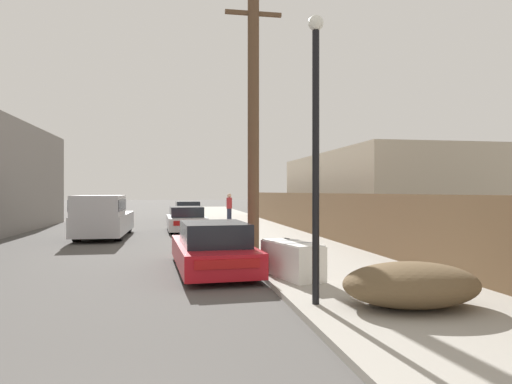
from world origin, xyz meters
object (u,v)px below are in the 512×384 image
object	(u,v)px
utility_pole	(253,117)
pedestrian	(229,207)
car_parked_mid	(186,220)
parked_sports_car_red	(212,248)
discarded_fridge	(292,259)
street_lamp	(316,137)
brush_pile	(411,284)
pickup_truck	(103,217)
car_parked_far	(187,211)

from	to	relation	value
utility_pole	pedestrian	distance (m)	14.02
utility_pole	car_parked_mid	bearing A→B (deg)	101.96
parked_sports_car_red	utility_pole	distance (m)	4.87
parked_sports_car_red	car_parked_mid	xyz separation A→B (m)	(-0.40, 11.62, 0.02)
discarded_fridge	street_lamp	distance (m)	3.46
car_parked_mid	brush_pile	bearing A→B (deg)	-81.08
parked_sports_car_red	pickup_truck	xyz separation A→B (m)	(-3.99, 8.81, 0.35)
utility_pole	pedestrian	size ratio (longest dim) A/B	4.70
pickup_truck	pedestrian	world-z (taller)	pedestrian
car_parked_mid	street_lamp	world-z (taller)	street_lamp
car_parked_mid	utility_pole	size ratio (longest dim) A/B	0.51
discarded_fridge	utility_pole	bearing A→B (deg)	77.40
discarded_fridge	utility_pole	xyz separation A→B (m)	(-0.12, 4.34, 3.87)
parked_sports_car_red	street_lamp	bearing A→B (deg)	-74.75
parked_sports_car_red	car_parked_mid	world-z (taller)	same
street_lamp	pedestrian	size ratio (longest dim) A/B	2.73
brush_pile	pedestrian	distance (m)	20.83
brush_pile	pickup_truck	bearing A→B (deg)	117.27
discarded_fridge	pickup_truck	xyz separation A→B (m)	(-5.62, 10.50, 0.42)
utility_pole	parked_sports_car_red	bearing A→B (deg)	-119.65
discarded_fridge	brush_pile	bearing A→B (deg)	-80.19
discarded_fridge	car_parked_far	size ratio (longest dim) A/B	0.44
parked_sports_car_red	pickup_truck	bearing A→B (deg)	110.85
pedestrian	brush_pile	bearing A→B (deg)	-88.39
car_parked_far	street_lamp	world-z (taller)	street_lamp
street_lamp	pedestrian	bearing A→B (deg)	87.43
car_parked_mid	utility_pole	world-z (taller)	utility_pole
parked_sports_car_red	pedestrian	xyz separation A→B (m)	(2.33, 16.24, 0.47)
pickup_truck	street_lamp	size ratio (longest dim) A/B	1.16
utility_pole	street_lamp	size ratio (longest dim) A/B	1.72
car_parked_far	utility_pole	world-z (taller)	utility_pole
discarded_fridge	utility_pole	distance (m)	5.82
car_parked_mid	pedestrian	world-z (taller)	pedestrian
car_parked_far	brush_pile	distance (m)	26.84
utility_pole	pickup_truck	bearing A→B (deg)	131.72
pickup_truck	utility_pole	size ratio (longest dim) A/B	0.68
discarded_fridge	car_parked_mid	world-z (taller)	car_parked_mid
discarded_fridge	pedestrian	size ratio (longest dim) A/B	1.09
car_parked_far	pickup_truck	xyz separation A→B (m)	(-3.92, -13.29, 0.32)
street_lamp	parked_sports_car_red	bearing A→B (deg)	108.75
discarded_fridge	pedestrian	world-z (taller)	pedestrian
brush_pile	car_parked_mid	bearing A→B (deg)	101.54
car_parked_mid	street_lamp	size ratio (longest dim) A/B	0.88
street_lamp	pedestrian	xyz separation A→B (m)	(0.92, 20.39, -1.89)
parked_sports_car_red	car_parked_mid	bearing A→B (deg)	88.45
car_parked_far	pickup_truck	bearing A→B (deg)	-109.06
street_lamp	car_parked_far	bearing A→B (deg)	93.22
car_parked_far	pickup_truck	size ratio (longest dim) A/B	0.79
parked_sports_car_red	pedestrian	world-z (taller)	pedestrian
parked_sports_car_red	brush_pile	xyz separation A→B (m)	(2.91, -4.58, -0.09)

